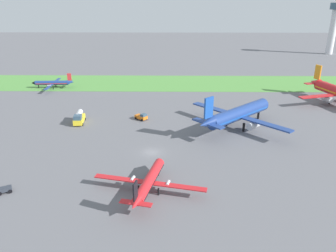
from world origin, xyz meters
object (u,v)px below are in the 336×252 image
(airplane_midfield_jet, at_px, (238,114))
(fuel_truck_by_runway, at_px, (79,118))
(pushback_tug_midfield, at_px, (142,117))
(control_tower, at_px, (334,24))
(airplane_foreground_turboprop, at_px, (149,181))
(airplane_taxiing_turboprop, at_px, (53,83))
(baggage_cart_near_gate, at_px, (5,189))

(airplane_midfield_jet, xyz_separation_m, fuel_truck_by_runway, (-43.69, 2.80, -2.36))
(pushback_tug_midfield, height_order, fuel_truck_by_runway, fuel_truck_by_runway)
(fuel_truck_by_runway, bearing_deg, control_tower, 128.99)
(airplane_foreground_turboprop, xyz_separation_m, control_tower, (105.75, 163.23, 16.51))
(airplane_foreground_turboprop, xyz_separation_m, fuel_truck_by_runway, (-22.07, 34.52, -0.68))
(airplane_taxiing_turboprop, bearing_deg, fuel_truck_by_runway, 115.47)
(airplane_midfield_jet, relative_size, control_tower, 0.79)
(airplane_foreground_turboprop, bearing_deg, baggage_cart_near_gate, 104.04)
(fuel_truck_by_runway, bearing_deg, pushback_tug_midfield, 93.55)
(airplane_taxiing_turboprop, relative_size, baggage_cart_near_gate, 6.65)
(airplane_foreground_turboprop, xyz_separation_m, airplane_midfield_jet, (21.62, 31.73, 1.68))
(fuel_truck_by_runway, bearing_deg, baggage_cart_near_gate, -12.45)
(airplane_taxiing_turboprop, height_order, fuel_truck_by_runway, airplane_taxiing_turboprop)
(airplane_foreground_turboprop, relative_size, fuel_truck_by_runway, 3.04)
(airplane_foreground_turboprop, bearing_deg, airplane_taxiing_turboprop, 43.40)
(baggage_cart_near_gate, xyz_separation_m, control_tower, (131.65, 163.75, 18.20))
(pushback_tug_midfield, xyz_separation_m, control_tower, (110.59, 125.74, 17.86))
(airplane_taxiing_turboprop, xyz_separation_m, baggage_cart_near_gate, (17.17, -73.59, -1.56))
(pushback_tug_midfield, height_order, control_tower, control_tower)
(pushback_tug_midfield, relative_size, control_tower, 0.13)
(baggage_cart_near_gate, height_order, fuel_truck_by_runway, fuel_truck_by_runway)
(airplane_taxiing_turboprop, distance_m, control_tower, 174.79)
(airplane_foreground_turboprop, height_order, control_tower, control_tower)
(airplane_foreground_turboprop, bearing_deg, fuel_truck_by_runway, 45.47)
(fuel_truck_by_runway, xyz_separation_m, control_tower, (127.82, 128.70, 17.19))
(airplane_midfield_jet, bearing_deg, airplane_taxiing_turboprop, 103.95)
(airplane_taxiing_turboprop, bearing_deg, airplane_foreground_turboprop, 117.40)
(airplane_foreground_turboprop, relative_size, airplane_taxiing_turboprop, 1.05)
(airplane_foreground_turboprop, xyz_separation_m, airplane_taxiing_turboprop, (-43.07, 73.07, -0.13))
(baggage_cart_near_gate, bearing_deg, control_tower, -156.74)
(baggage_cart_near_gate, bearing_deg, airplane_midfield_jet, -173.78)
(airplane_foreground_turboprop, height_order, pushback_tug_midfield, airplane_foreground_turboprop)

